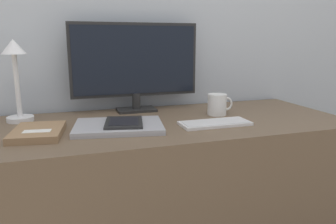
{
  "coord_description": "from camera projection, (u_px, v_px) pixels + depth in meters",
  "views": [
    {
      "loc": [
        -0.42,
        -1.07,
        1.07
      ],
      "look_at": [
        -0.04,
        0.13,
        0.79
      ],
      "focal_mm": 35.0,
      "sensor_mm": 36.0,
      "label": 1
    }
  ],
  "objects": [
    {
      "name": "desk_lamp",
      "position": [
        16.0,
        70.0,
        1.34
      ],
      "size": [
        0.11,
        0.11,
        0.34
      ],
      "color": "white",
      "rests_on": "desk"
    },
    {
      "name": "monitor",
      "position": [
        135.0,
        63.0,
        1.54
      ],
      "size": [
        0.61,
        0.11,
        0.42
      ],
      "color": "#262626",
      "rests_on": "desk"
    },
    {
      "name": "wall_back",
      "position": [
        148.0,
        13.0,
        1.62
      ],
      "size": [
        3.6,
        0.05,
        2.4
      ],
      "color": "#B2BCC6",
      "rests_on": "ground_plane"
    },
    {
      "name": "laptop",
      "position": [
        119.0,
        126.0,
        1.26
      ],
      "size": [
        0.37,
        0.29,
        0.02
      ],
      "color": "#A3A3A8",
      "rests_on": "desk"
    },
    {
      "name": "coffee_mug",
      "position": [
        218.0,
        104.0,
        1.5
      ],
      "size": [
        0.12,
        0.09,
        0.1
      ],
      "color": "white",
      "rests_on": "desk"
    },
    {
      "name": "desk",
      "position": [
        170.0,
        200.0,
        1.47
      ],
      "size": [
        1.51,
        0.64,
        0.73
      ],
      "color": "brown",
      "rests_on": "ground_plane"
    },
    {
      "name": "ereader",
      "position": [
        124.0,
        122.0,
        1.26
      ],
      "size": [
        0.18,
        0.21,
        0.01
      ],
      "color": "black",
      "rests_on": "laptop"
    },
    {
      "name": "notebook",
      "position": [
        38.0,
        132.0,
        1.18
      ],
      "size": [
        0.2,
        0.25,
        0.03
      ],
      "color": "#93704C",
      "rests_on": "desk"
    },
    {
      "name": "keyboard",
      "position": [
        215.0,
        123.0,
        1.33
      ],
      "size": [
        0.29,
        0.12,
        0.01
      ],
      "color": "silver",
      "rests_on": "desk"
    }
  ]
}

